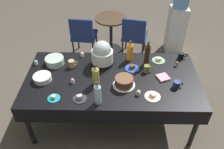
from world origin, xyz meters
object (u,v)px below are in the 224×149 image
Objects in this scene: cupcake_rose at (138,93)px; ceramic_snack_bowl at (42,78)px; water_cooler at (177,23)px; glass_salad_bowl at (55,61)px; coffee_mug_olive at (147,69)px; round_cafe_table at (111,28)px; cupcake_cocoa at (36,63)px; cupcake_mint at (82,54)px; soda_bottle_cola at (147,54)px; coffee_mug_tan at (72,64)px; maroon_chair_left at (83,34)px; soda_bottle_water at (98,94)px; dessert_plate_charcoal at (80,98)px; soda_bottle_ginger_ale at (96,75)px; frosted_layer_cake at (124,82)px; dessert_plate_teal at (54,98)px; slow_cooker at (102,54)px; maroon_chair_right at (134,35)px; cupcake_vanilla at (177,64)px; coffee_mug_black at (181,56)px; potluck_table at (112,81)px; dessert_plate_sage at (158,60)px; coffee_mug_navy at (177,84)px; cupcake_berry at (72,81)px; dessert_plate_cobalt at (132,68)px; dessert_plate_cream at (153,96)px; soda_bottle_orange_juice at (130,51)px.

ceramic_snack_bowl is at bearing 168.50° from cupcake_rose.
glass_salad_bowl is at bearing -142.55° from water_cooler.
coffee_mug_olive reaches higher than round_cafe_table.
cupcake_cocoa is 0.64m from cupcake_mint.
soda_bottle_cola is 1.01m from coffee_mug_tan.
maroon_chair_left is at bearing 129.72° from soda_bottle_cola.
dessert_plate_charcoal is at bearing 166.37° from soda_bottle_water.
coffee_mug_olive is at bearing 21.31° from soda_bottle_ginger_ale.
coffee_mug_tan is (-0.69, 0.36, -0.01)m from frosted_layer_cake.
ceramic_snack_bowl is 3.32× the size of cupcake_rose.
soda_bottle_ginger_ale is (0.47, 0.26, 0.12)m from dessert_plate_teal.
maroon_chair_right is (0.52, 1.23, -0.42)m from slow_cooker.
soda_bottle_ginger_ale is at bearing -44.25° from coffee_mug_tan.
soda_bottle_ginger_ale is at bearing -160.06° from cupcake_vanilla.
cupcake_cocoa is at bearing -174.89° from coffee_mug_black.
potluck_table is at bearing 71.18° from soda_bottle_water.
soda_bottle_ginger_ale is at bearing 176.59° from frosted_layer_cake.
dessert_plate_sage is 1.49× the size of coffee_mug_navy.
frosted_layer_cake is at bearing -144.73° from coffee_mug_black.
cupcake_cocoa is (-0.17, 0.32, -0.00)m from ceramic_snack_bowl.
dessert_plate_teal is (-0.30, 0.00, -0.00)m from dessert_plate_charcoal.
coffee_mug_tan is (-0.11, -0.24, 0.02)m from cupcake_mint.
cupcake_berry is at bearing -131.14° from slow_cooker.
potluck_table is 0.84m from glass_salad_bowl.
coffee_mug_olive is at bearing -72.85° from round_cafe_table.
soda_bottle_water is 0.42× the size of round_cafe_table.
coffee_mug_navy reaches higher than cupcake_cocoa.
soda_bottle_cola is (0.20, 0.11, 0.15)m from dessert_plate_cobalt.
potluck_table is at bearing -155.73° from coffee_mug_black.
dessert_plate_charcoal is at bearing -122.89° from soda_bottle_ginger_ale.
coffee_mug_black is (0.51, 0.31, -0.00)m from coffee_mug_olive.
coffee_mug_black is 1.89m from maroon_chair_left.
dessert_plate_cream is 2.74× the size of cupcake_cocoa.
water_cooler is at bearing 58.72° from soda_bottle_water.
soda_bottle_cola is at bearing 175.25° from cupcake_vanilla.
coffee_mug_olive is (0.81, 0.51, 0.03)m from dessert_plate_charcoal.
cupcake_cocoa is (-0.25, -0.02, -0.02)m from glass_salad_bowl.
slow_cooker is at bearing 165.49° from dessert_plate_cobalt.
dessert_plate_sage is 2.68× the size of cupcake_berry.
maroon_chair_left is (-0.42, 1.23, -0.42)m from slow_cooker.
maroon_chair_left is (-0.80, 1.13, -0.40)m from soda_bottle_orange_juice.
soda_bottle_water is 0.97m from coffee_mug_navy.
dessert_plate_teal is 1.81m from coffee_mug_black.
cupcake_mint is at bearing 153.15° from coffee_mug_navy.
glass_salad_bowl is 2.13× the size of coffee_mug_olive.
glass_salad_bowl reaches higher than cupcake_mint.
dessert_plate_cream is 1.88m from maroon_chair_right.
cupcake_rose is 2.04m from maroon_chair_left.
cupcake_vanilla is at bearing -4.75° from soda_bottle_cola.
cupcake_rose is (-0.55, -0.56, 0.00)m from cupcake_vanilla.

